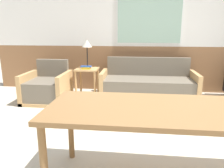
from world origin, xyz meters
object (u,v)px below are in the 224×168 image
(armchair, at_px, (47,88))
(side_table, at_px, (87,75))
(table_lamp, at_px, (87,45))
(couch, at_px, (148,86))
(dining_table, at_px, (179,116))

(armchair, bearing_deg, side_table, 12.80)
(side_table, height_order, table_lamp, table_lamp)
(armchair, xyz_separation_m, table_lamp, (0.71, 0.44, 0.81))
(couch, relative_size, side_table, 3.18)
(armchair, height_order, dining_table, armchair)
(table_lamp, bearing_deg, side_table, -86.28)
(couch, bearing_deg, table_lamp, 179.29)
(couch, distance_m, armchair, 2.01)
(armchair, xyz_separation_m, dining_table, (2.08, -2.22, 0.42))
(couch, bearing_deg, dining_table, -87.55)
(armchair, distance_m, side_table, 0.83)
(dining_table, bearing_deg, armchair, 133.15)
(couch, xyz_separation_m, side_table, (-1.25, -0.06, 0.22))
(couch, xyz_separation_m, armchair, (-1.97, -0.42, 0.00))
(couch, relative_size, table_lamp, 3.31)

